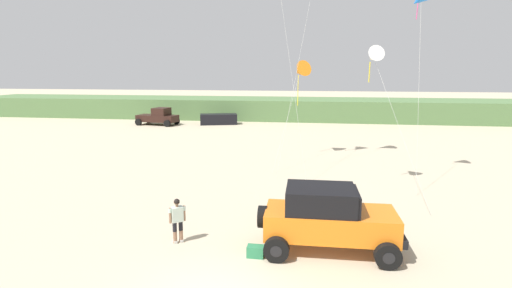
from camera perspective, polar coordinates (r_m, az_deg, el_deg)
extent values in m
cube|color=#567A47|center=(49.93, 7.30, 5.27)|extent=(90.00, 8.54, 2.55)
cube|color=orange|center=(13.51, 11.03, -11.53)|extent=(4.42, 1.90, 0.90)
cube|color=orange|center=(13.59, 18.15, -10.08)|extent=(1.12, 1.71, 0.12)
cube|color=black|center=(13.19, 9.63, -8.09)|extent=(2.32, 1.79, 0.80)
cube|color=black|center=(13.31, 14.85, -8.32)|extent=(0.12, 1.67, 0.72)
cube|color=black|center=(13.95, 20.60, -12.50)|extent=(0.22, 1.81, 0.28)
cylinder|color=black|center=(13.52, 1.00, -10.85)|extent=(0.31, 0.78, 0.77)
cylinder|color=black|center=(14.90, 17.59, -12.12)|extent=(0.84, 0.31, 0.84)
cylinder|color=black|center=(14.90, 17.59, -12.12)|extent=(0.38, 0.32, 0.38)
cylinder|color=black|center=(13.06, 19.18, -15.62)|extent=(0.84, 0.31, 0.84)
cylinder|color=black|center=(13.06, 19.18, -15.62)|extent=(0.38, 0.32, 0.38)
cylinder|color=black|center=(14.68, 3.72, -11.96)|extent=(0.84, 0.31, 0.84)
cylinder|color=black|center=(14.68, 3.72, -11.96)|extent=(0.38, 0.32, 0.38)
cylinder|color=black|center=(12.81, 3.08, -15.53)|extent=(0.84, 0.31, 0.84)
cylinder|color=black|center=(12.81, 3.08, -15.53)|extent=(0.38, 0.32, 0.38)
cylinder|color=#8C664C|center=(14.38, -12.04, -13.46)|extent=(0.14, 0.14, 0.49)
cylinder|color=black|center=(14.22, -12.10, -12.01)|extent=(0.15, 0.15, 0.36)
cube|color=silver|center=(14.49, -12.05, -14.10)|extent=(0.24, 0.28, 0.10)
cylinder|color=#8C664C|center=(14.43, -11.17, -13.34)|extent=(0.14, 0.14, 0.49)
cylinder|color=black|center=(14.27, -11.23, -11.89)|extent=(0.15, 0.15, 0.36)
cube|color=silver|center=(14.54, -11.18, -13.98)|extent=(0.24, 0.28, 0.10)
cube|color=silver|center=(14.08, -11.74, -10.26)|extent=(0.48, 0.44, 0.54)
cylinder|color=#8C664C|center=(14.03, -12.76, -10.43)|extent=(0.09, 0.09, 0.56)
cylinder|color=silver|center=(13.96, -12.79, -9.70)|extent=(0.11, 0.11, 0.16)
cylinder|color=#8C664C|center=(14.14, -10.72, -10.17)|extent=(0.09, 0.09, 0.56)
cylinder|color=silver|center=(14.08, -10.75, -9.45)|extent=(0.11, 0.11, 0.16)
cylinder|color=#8C664C|center=(13.97, -11.79, -9.08)|extent=(0.10, 0.10, 0.08)
sphere|color=#8C664C|center=(13.92, -11.81, -8.51)|extent=(0.21, 0.21, 0.21)
sphere|color=black|center=(13.90, -11.80, -8.46)|extent=(0.21, 0.21, 0.21)
cube|color=#2D7F51|center=(13.19, -0.08, -15.80)|extent=(0.57, 0.37, 0.38)
cube|color=black|center=(45.11, -14.56, 3.75)|extent=(4.84, 2.61, 0.76)
cube|color=black|center=(44.74, -14.01, 4.75)|extent=(1.87, 2.03, 0.84)
cylinder|color=black|center=(45.12, -11.84, 3.39)|extent=(0.79, 0.38, 0.76)
cylinder|color=black|center=(43.32, -13.19, 3.02)|extent=(0.79, 0.38, 0.76)
cylinder|color=black|center=(47.03, -15.79, 3.50)|extent=(0.79, 0.38, 0.76)
cylinder|color=black|center=(45.30, -17.23, 3.16)|extent=(0.79, 0.38, 0.76)
cube|color=black|center=(44.40, -5.63, 3.73)|extent=(4.50, 2.74, 1.20)
cylinder|color=silver|center=(23.19, 6.26, 11.48)|extent=(2.07, 3.96, 12.65)
cone|color=white|center=(20.51, 17.20, 12.45)|extent=(1.27, 1.26, 1.34)
cylinder|color=yellow|center=(20.48, 16.65, 10.29)|extent=(0.05, 0.10, 1.03)
cylinder|color=silver|center=(18.94, 20.76, 2.08)|extent=(2.18, 3.98, 6.79)
cone|color=orange|center=(27.39, 6.69, 10.87)|extent=(1.60, 1.79, 1.57)
cylinder|color=yellow|center=(27.43, 6.31, 8.00)|extent=(0.05, 0.29, 2.14)
cylinder|color=silver|center=(24.91, 4.74, 3.90)|extent=(1.42, 5.40, 6.09)
cylinder|color=#E04C93|center=(22.98, 23.02, 17.84)|extent=(0.05, 0.12, 0.82)
cylinder|color=silver|center=(21.30, 23.22, 6.97)|extent=(0.31, 3.10, 9.86)
cylinder|color=silver|center=(22.14, 5.03, 12.66)|extent=(2.37, 3.63, 13.52)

